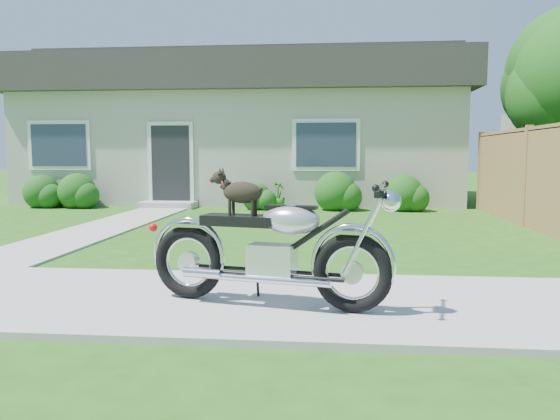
# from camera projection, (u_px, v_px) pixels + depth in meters

# --- Properties ---
(ground) EXTENTS (80.00, 80.00, 0.00)m
(ground) POSITION_uv_depth(u_px,v_px,m) (50.00, 297.00, 5.18)
(ground) COLOR #235114
(ground) RESTS_ON ground
(sidewalk) EXTENTS (24.00, 2.20, 0.04)m
(sidewalk) POSITION_uv_depth(u_px,v_px,m) (50.00, 295.00, 5.18)
(sidewalk) COLOR #9E9B93
(sidewalk) RESTS_ON ground
(walkway) EXTENTS (1.20, 8.00, 0.03)m
(walkway) POSITION_uv_depth(u_px,v_px,m) (110.00, 226.00, 10.28)
(walkway) COLOR #9E9B93
(walkway) RESTS_ON ground
(house) EXTENTS (12.60, 7.03, 4.50)m
(house) POSITION_uv_depth(u_px,v_px,m) (246.00, 129.00, 16.85)
(house) COLOR #A8A498
(house) RESTS_ON ground
(fence) EXTENTS (0.12, 6.62, 1.90)m
(fence) POSITION_uv_depth(u_px,v_px,m) (527.00, 177.00, 10.19)
(fence) COLOR #A47049
(fence) RESTS_ON ground
(shrub_row) EXTENTS (10.09, 1.03, 1.03)m
(shrub_row) POSITION_uv_depth(u_px,v_px,m) (227.00, 193.00, 13.56)
(shrub_row) COLOR #1A4C14
(shrub_row) RESTS_ON ground
(potted_plant_left) EXTENTS (0.87, 0.82, 0.76)m
(potted_plant_left) POSITION_uv_depth(u_px,v_px,m) (54.00, 193.00, 14.04)
(potted_plant_left) COLOR #1B5015
(potted_plant_left) RESTS_ON ground
(potted_plant_right) EXTENTS (0.48, 0.48, 0.72)m
(potted_plant_right) POSITION_uv_depth(u_px,v_px,m) (278.00, 195.00, 13.49)
(potted_plant_right) COLOR #2D6F1E
(potted_plant_right) RESTS_ON ground
(motorcycle_with_dog) EXTENTS (2.20, 0.79, 1.16)m
(motorcycle_with_dog) POSITION_uv_depth(u_px,v_px,m) (271.00, 247.00, 4.69)
(motorcycle_with_dog) COLOR black
(motorcycle_with_dog) RESTS_ON sidewalk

